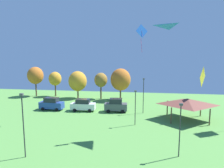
{
  "coord_description": "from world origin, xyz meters",
  "views": [
    {
      "loc": [
        3.77,
        2.25,
        10.62
      ],
      "look_at": [
        1.89,
        15.18,
        8.76
      ],
      "focal_mm": 32.0,
      "sensor_mm": 36.0,
      "label": 1
    }
  ],
  "objects_px": {
    "park_pavilion": "(187,102)",
    "treeline_tree_4": "(121,80)",
    "kite_flying_2": "(169,37)",
    "light_post_3": "(143,94)",
    "parked_car_second_from_left": "(83,105)",
    "treeline_tree_0": "(35,76)",
    "treeline_tree_1": "(55,79)",
    "light_post_0": "(135,105)",
    "treeline_tree_3": "(101,80)",
    "treeline_tree_2": "(78,81)",
    "light_post_1": "(180,127)",
    "parked_car_third_from_left": "(116,105)",
    "light_post_2": "(23,122)",
    "kite_flying_4": "(142,32)",
    "parked_car_leftmost": "(52,104)",
    "kite_flying_1": "(203,77)"
  },
  "relations": [
    {
      "from": "light_post_3",
      "to": "treeline_tree_0",
      "type": "relative_size",
      "value": 0.85
    },
    {
      "from": "treeline_tree_1",
      "to": "treeline_tree_4",
      "type": "bearing_deg",
      "value": -6.81
    },
    {
      "from": "light_post_0",
      "to": "light_post_1",
      "type": "distance_m",
      "value": 10.42
    },
    {
      "from": "parked_car_second_from_left",
      "to": "treeline_tree_1",
      "type": "height_order",
      "value": "treeline_tree_1"
    },
    {
      "from": "treeline_tree_0",
      "to": "treeline_tree_4",
      "type": "xyz_separation_m",
      "value": [
        22.69,
        -1.58,
        -0.49
      ]
    },
    {
      "from": "treeline_tree_0",
      "to": "parked_car_third_from_left",
      "type": "bearing_deg",
      "value": -27.8
    },
    {
      "from": "kite_flying_2",
      "to": "treeline_tree_0",
      "type": "distance_m",
      "value": 37.92
    },
    {
      "from": "parked_car_second_from_left",
      "to": "treeline_tree_2",
      "type": "bearing_deg",
      "value": 109.73
    },
    {
      "from": "kite_flying_4",
      "to": "treeline_tree_1",
      "type": "height_order",
      "value": "kite_flying_4"
    },
    {
      "from": "light_post_0",
      "to": "treeline_tree_0",
      "type": "distance_m",
      "value": 32.81
    },
    {
      "from": "parked_car_third_from_left",
      "to": "treeline_tree_2",
      "type": "bearing_deg",
      "value": 132.0
    },
    {
      "from": "treeline_tree_3",
      "to": "parked_car_second_from_left",
      "type": "bearing_deg",
      "value": -96.19
    },
    {
      "from": "light_post_0",
      "to": "treeline_tree_0",
      "type": "xyz_separation_m",
      "value": [
        -26.73,
        18.89,
        2.34
      ]
    },
    {
      "from": "park_pavilion",
      "to": "treeline_tree_4",
      "type": "distance_m",
      "value": 18.47
    },
    {
      "from": "kite_flying_4",
      "to": "parked_car_leftmost",
      "type": "bearing_deg",
      "value": 151.02
    },
    {
      "from": "light_post_1",
      "to": "treeline_tree_1",
      "type": "xyz_separation_m",
      "value": [
        -26.42,
        28.59,
        1.32
      ]
    },
    {
      "from": "parked_car_second_from_left",
      "to": "treeline_tree_0",
      "type": "relative_size",
      "value": 0.62
    },
    {
      "from": "treeline_tree_2",
      "to": "light_post_1",
      "type": "bearing_deg",
      "value": -53.78
    },
    {
      "from": "parked_car_second_from_left",
      "to": "treeline_tree_2",
      "type": "height_order",
      "value": "treeline_tree_2"
    },
    {
      "from": "light_post_1",
      "to": "treeline_tree_4",
      "type": "bearing_deg",
      "value": 108.63
    },
    {
      "from": "treeline_tree_1",
      "to": "light_post_1",
      "type": "bearing_deg",
      "value": -47.26
    },
    {
      "from": "treeline_tree_0",
      "to": "treeline_tree_2",
      "type": "distance_m",
      "value": 11.97
    },
    {
      "from": "treeline_tree_2",
      "to": "treeline_tree_4",
      "type": "relative_size",
      "value": 0.89
    },
    {
      "from": "treeline_tree_0",
      "to": "kite_flying_2",
      "type": "bearing_deg",
      "value": -32.95
    },
    {
      "from": "light_post_2",
      "to": "treeline_tree_2",
      "type": "relative_size",
      "value": 1.01
    },
    {
      "from": "light_post_0",
      "to": "treeline_tree_3",
      "type": "xyz_separation_m",
      "value": [
        -9.0,
        17.99,
        1.56
      ]
    },
    {
      "from": "light_post_1",
      "to": "treeline_tree_0",
      "type": "bearing_deg",
      "value": 138.39
    },
    {
      "from": "park_pavilion",
      "to": "treeline_tree_4",
      "type": "relative_size",
      "value": 0.97
    },
    {
      "from": "light_post_3",
      "to": "treeline_tree_4",
      "type": "bearing_deg",
      "value": 116.79
    },
    {
      "from": "kite_flying_4",
      "to": "park_pavilion",
      "type": "height_order",
      "value": "kite_flying_4"
    },
    {
      "from": "parked_car_third_from_left",
      "to": "treeline_tree_4",
      "type": "xyz_separation_m",
      "value": [
        -0.19,
        10.47,
        3.71
      ]
    },
    {
      "from": "light_post_2",
      "to": "treeline_tree_0",
      "type": "relative_size",
      "value": 0.89
    },
    {
      "from": "parked_car_third_from_left",
      "to": "treeline_tree_3",
      "type": "xyz_separation_m",
      "value": [
        -5.14,
        11.16,
        3.42
      ]
    },
    {
      "from": "treeline_tree_4",
      "to": "treeline_tree_3",
      "type": "bearing_deg",
      "value": 172.1
    },
    {
      "from": "light_post_3",
      "to": "treeline_tree_3",
      "type": "relative_size",
      "value": 1.01
    },
    {
      "from": "kite_flying_2",
      "to": "light_post_3",
      "type": "distance_m",
      "value": 12.85
    },
    {
      "from": "parked_car_second_from_left",
      "to": "light_post_3",
      "type": "bearing_deg",
      "value": -2.01
    },
    {
      "from": "parked_car_third_from_left",
      "to": "light_post_0",
      "type": "relative_size",
      "value": 0.8
    },
    {
      "from": "light_post_0",
      "to": "light_post_2",
      "type": "xyz_separation_m",
      "value": [
        -11.16,
        -11.64,
        0.73
      ]
    },
    {
      "from": "kite_flying_2",
      "to": "light_post_0",
      "type": "height_order",
      "value": "kite_flying_2"
    },
    {
      "from": "parked_car_third_from_left",
      "to": "light_post_2",
      "type": "xyz_separation_m",
      "value": [
        -7.3,
        -18.47,
        2.58
      ]
    },
    {
      "from": "parked_car_third_from_left",
      "to": "park_pavilion",
      "type": "bearing_deg",
      "value": -16.73
    },
    {
      "from": "light_post_3",
      "to": "treeline_tree_3",
      "type": "bearing_deg",
      "value": 132.44
    },
    {
      "from": "parked_car_second_from_left",
      "to": "light_post_1",
      "type": "distance_m",
      "value": 21.97
    },
    {
      "from": "kite_flying_1",
      "to": "treeline_tree_0",
      "type": "height_order",
      "value": "kite_flying_1"
    },
    {
      "from": "kite_flying_4",
      "to": "park_pavilion",
      "type": "distance_m",
      "value": 14.85
    },
    {
      "from": "kite_flying_2",
      "to": "treeline_tree_2",
      "type": "height_order",
      "value": "kite_flying_2"
    },
    {
      "from": "parked_car_leftmost",
      "to": "light_post_0",
      "type": "bearing_deg",
      "value": -18.68
    },
    {
      "from": "kite_flying_4",
      "to": "treeline_tree_1",
      "type": "distance_m",
      "value": 32.97
    },
    {
      "from": "parked_car_second_from_left",
      "to": "light_post_0",
      "type": "relative_size",
      "value": 0.88
    }
  ]
}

